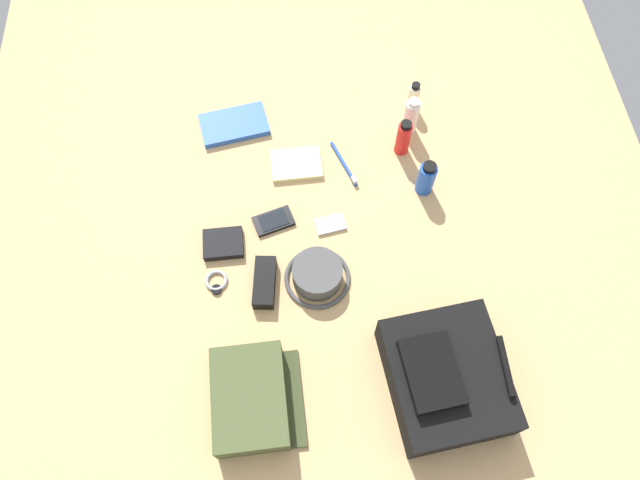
# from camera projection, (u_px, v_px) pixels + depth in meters

# --- Properties ---
(ground_plane) EXTENTS (2.64, 2.02, 0.02)m
(ground_plane) POSITION_uv_depth(u_px,v_px,m) (320.00, 248.00, 1.64)
(ground_plane) COLOR tan
(ground_plane) RESTS_ON ground
(backpack) EXTENTS (0.35, 0.31, 0.14)m
(backpack) POSITION_uv_depth(u_px,v_px,m) (445.00, 377.00, 1.40)
(backpack) COLOR black
(backpack) RESTS_ON ground_plane
(toiletry_pouch) EXTENTS (0.25, 0.22, 0.08)m
(toiletry_pouch) POSITION_uv_depth(u_px,v_px,m) (252.00, 399.00, 1.40)
(toiletry_pouch) COLOR #47512D
(toiletry_pouch) RESTS_ON ground_plane
(bucket_hat) EXTENTS (0.18, 0.18, 0.06)m
(bucket_hat) POSITION_uv_depth(u_px,v_px,m) (317.00, 275.00, 1.56)
(bucket_hat) COLOR #4C4C4C
(bucket_hat) RESTS_ON ground_plane
(lotion_bottle) EXTENTS (0.03, 0.03, 0.11)m
(lotion_bottle) POSITION_uv_depth(u_px,v_px,m) (414.00, 97.00, 1.80)
(lotion_bottle) COLOR beige
(lotion_bottle) RESTS_ON ground_plane
(toothpaste_tube) EXTENTS (0.04, 0.04, 0.14)m
(toothpaste_tube) POSITION_uv_depth(u_px,v_px,m) (411.00, 116.00, 1.74)
(toothpaste_tube) COLOR white
(toothpaste_tube) RESTS_ON ground_plane
(sunscreen_spray) EXTENTS (0.04, 0.04, 0.13)m
(sunscreen_spray) POSITION_uv_depth(u_px,v_px,m) (403.00, 138.00, 1.71)
(sunscreen_spray) COLOR red
(sunscreen_spray) RESTS_ON ground_plane
(deodorant_spray) EXTENTS (0.05, 0.05, 0.12)m
(deodorant_spray) POSITION_uv_depth(u_px,v_px,m) (426.00, 178.00, 1.66)
(deodorant_spray) COLOR blue
(deodorant_spray) RESTS_ON ground_plane
(paperback_novel) EXTENTS (0.16, 0.22, 0.02)m
(paperback_novel) POSITION_uv_depth(u_px,v_px,m) (234.00, 125.00, 1.80)
(paperback_novel) COLOR blue
(paperback_novel) RESTS_ON ground_plane
(cell_phone) EXTENTS (0.09, 0.13, 0.01)m
(cell_phone) POSITION_uv_depth(u_px,v_px,m) (274.00, 221.00, 1.65)
(cell_phone) COLOR black
(cell_phone) RESTS_ON ground_plane
(media_player) EXTENTS (0.07, 0.09, 0.01)m
(media_player) POSITION_uv_depth(u_px,v_px,m) (330.00, 224.00, 1.65)
(media_player) COLOR #B7B7BC
(media_player) RESTS_ON ground_plane
(wristwatch) EXTENTS (0.07, 0.06, 0.01)m
(wristwatch) POSITION_uv_depth(u_px,v_px,m) (216.00, 282.00, 1.57)
(wristwatch) COLOR #99999E
(wristwatch) RESTS_ON ground_plane
(toothbrush) EXTENTS (0.16, 0.07, 0.02)m
(toothbrush) POSITION_uv_depth(u_px,v_px,m) (345.00, 166.00, 1.74)
(toothbrush) COLOR blue
(toothbrush) RESTS_ON ground_plane
(wallet) EXTENTS (0.09, 0.11, 0.02)m
(wallet) POSITION_uv_depth(u_px,v_px,m) (223.00, 244.00, 1.62)
(wallet) COLOR black
(wallet) RESTS_ON ground_plane
(notepad) EXTENTS (0.11, 0.15, 0.02)m
(notepad) POSITION_uv_depth(u_px,v_px,m) (296.00, 164.00, 1.74)
(notepad) COLOR beige
(notepad) RESTS_ON ground_plane
(sunglasses_case) EXTENTS (0.15, 0.07, 0.04)m
(sunglasses_case) POSITION_uv_depth(u_px,v_px,m) (265.00, 283.00, 1.56)
(sunglasses_case) COLOR black
(sunglasses_case) RESTS_ON ground_plane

